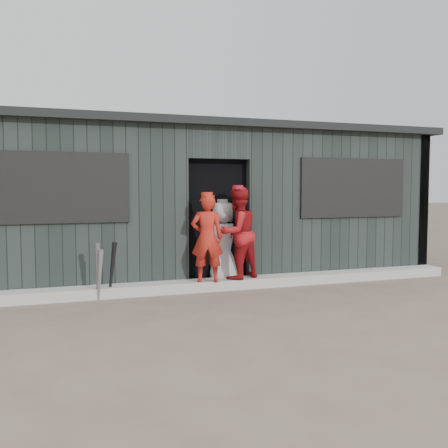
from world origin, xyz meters
name	(u,v)px	position (x,y,z in m)	size (l,w,h in m)	color
ground	(273,317)	(0.00, 0.00, 0.00)	(80.00, 80.00, 0.00)	brown
curb	(224,284)	(0.00, 1.82, 0.07)	(8.00, 0.36, 0.15)	#A7A8A3
bat_left	(100,275)	(-1.87, 1.59, 0.36)	(0.07, 0.07, 0.72)	gray
bat_mid	(98,271)	(-1.89, 1.63, 0.41)	(0.07, 0.07, 0.81)	slate
bat_right	(112,270)	(-1.69, 1.70, 0.40)	(0.07, 0.07, 0.81)	black
player_red_left	(207,238)	(-0.30, 1.71, 0.81)	(0.48, 0.31, 1.31)	#B12115
player_red_right	(238,233)	(0.22, 1.81, 0.86)	(0.69, 0.54, 1.41)	#A11317
player_grey_back	(222,243)	(0.09, 2.14, 0.67)	(0.66, 0.43, 1.35)	#BBBBBB
dugout	(194,202)	(0.00, 3.50, 1.29)	(8.30, 3.30, 2.62)	black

